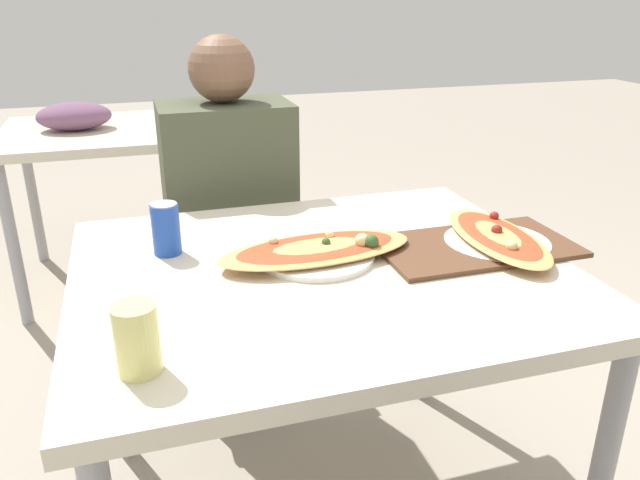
{
  "coord_description": "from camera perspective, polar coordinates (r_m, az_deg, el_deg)",
  "views": [
    {
      "loc": [
        -0.39,
        -1.24,
        1.34
      ],
      "look_at": [
        -0.0,
        0.01,
        0.81
      ],
      "focal_mm": 35.0,
      "sensor_mm": 36.0,
      "label": 1
    }
  ],
  "objects": [
    {
      "name": "drink_glass",
      "position": [
        1.07,
        -16.39,
        -8.69
      ],
      "size": [
        0.07,
        0.07,
        0.12
      ],
      "color": "#E0DB7F",
      "rests_on": "dining_table"
    },
    {
      "name": "person_seated",
      "position": [
        2.04,
        -8.28,
        3.94
      ],
      "size": [
        0.41,
        0.3,
        1.22
      ],
      "rotation": [
        0.0,
        0.0,
        3.14
      ],
      "color": "#2D2D38",
      "rests_on": "ground_plane"
    },
    {
      "name": "chair_far_seated",
      "position": [
        2.22,
        -8.45,
        -0.66
      ],
      "size": [
        0.4,
        0.4,
        0.87
      ],
      "rotation": [
        0.0,
        0.0,
        3.14
      ],
      "color": "#4C4C4C",
      "rests_on": "ground_plane"
    },
    {
      "name": "pizza_main",
      "position": [
        1.46,
        -0.32,
        -0.99
      ],
      "size": [
        0.48,
        0.27,
        0.06
      ],
      "color": "white",
      "rests_on": "dining_table"
    },
    {
      "name": "serving_tray",
      "position": [
        1.57,
        14.0,
        -0.54
      ],
      "size": [
        0.48,
        0.27,
        0.01
      ],
      "color": "brown",
      "rests_on": "dining_table"
    },
    {
      "name": "pizza_second",
      "position": [
        1.59,
        15.89,
        0.14
      ],
      "size": [
        0.26,
        0.42,
        0.05
      ],
      "color": "white",
      "rests_on": "dining_table"
    },
    {
      "name": "soda_can",
      "position": [
        1.52,
        -13.9,
        1.0
      ],
      "size": [
        0.07,
        0.07,
        0.12
      ],
      "color": "#1E47B2",
      "rests_on": "dining_table"
    },
    {
      "name": "dining_table",
      "position": [
        1.46,
        0.22,
        -5.12
      ],
      "size": [
        1.11,
        0.93,
        0.75
      ],
      "color": "beige",
      "rests_on": "ground_plane"
    },
    {
      "name": "background_table",
      "position": [
        3.04,
        -17.84,
        8.75
      ],
      "size": [
        1.1,
        0.8,
        0.87
      ],
      "color": "beige",
      "rests_on": "ground_plane"
    }
  ]
}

